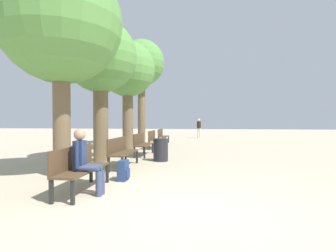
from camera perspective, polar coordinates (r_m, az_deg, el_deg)
ground_plane at (r=4.44m, az=4.25°, el=-17.53°), size 80.00×80.00×0.00m
bench_row_0 at (r=5.59m, az=-18.87°, el=-8.12°), size 0.48×1.70×0.90m
bench_row_1 at (r=8.13m, az=-10.18°, el=-5.18°), size 0.48×1.70×0.90m
bench_row_2 at (r=10.78m, az=-5.72°, el=-3.60°), size 0.48×1.70×0.90m
bench_row_3 at (r=13.47m, az=-3.04°, el=-2.64°), size 0.48×1.70×0.90m
bench_row_4 at (r=16.18m, az=-1.25°, el=-2.00°), size 0.48×1.70×0.90m
tree_row_0 at (r=7.55m, az=-22.28°, el=19.87°), size 3.07×3.07×5.43m
tree_row_1 at (r=9.70m, az=-14.48°, el=13.93°), size 2.53×2.53×4.94m
tree_row_2 at (r=12.85m, az=-8.78°, el=11.74°), size 2.62×2.62×5.19m
tree_row_3 at (r=15.73m, az=-5.80°, el=13.16°), size 2.68×2.68×6.13m
person_seated at (r=5.30m, az=-17.52°, el=-6.97°), size 0.58×0.33×1.27m
backpack at (r=6.41m, az=-9.70°, el=-9.53°), size 0.23×0.37×0.48m
pedestrian_near at (r=21.34m, az=6.73°, el=-0.22°), size 0.32×0.27×1.58m
trash_bin at (r=9.25m, az=-1.61°, el=-5.20°), size 0.52×0.52×0.79m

